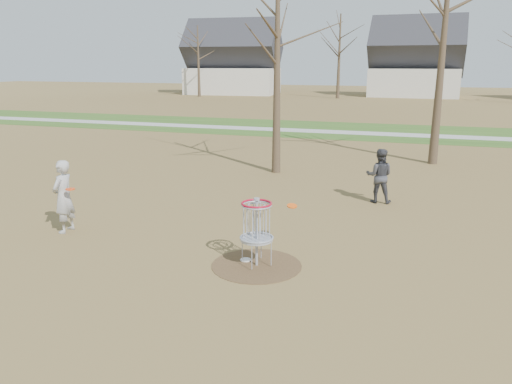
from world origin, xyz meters
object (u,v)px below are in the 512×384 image
Objects in this scene: disc_grounded at (246,260)px; disc_golf_basket at (257,222)px; player_standing at (63,197)px; player_throwing at (379,176)px.

disc_golf_basket is at bearing -30.07° from disc_grounded.
disc_golf_basket is at bearing 81.27° from player_standing.
player_standing is 4.98m from disc_golf_basket.
disc_grounded is (4.66, -0.39, -0.84)m from player_standing.
disc_golf_basket reaches higher than disc_grounded.
disc_golf_basket is (4.95, -0.55, 0.05)m from player_standing.
disc_grounded is (-2.19, -5.33, -0.76)m from player_throwing.
player_throwing is 1.16× the size of disc_golf_basket.
disc_grounded is at bearing 82.91° from player_standing.
player_throwing is 5.82m from disc_golf_basket.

